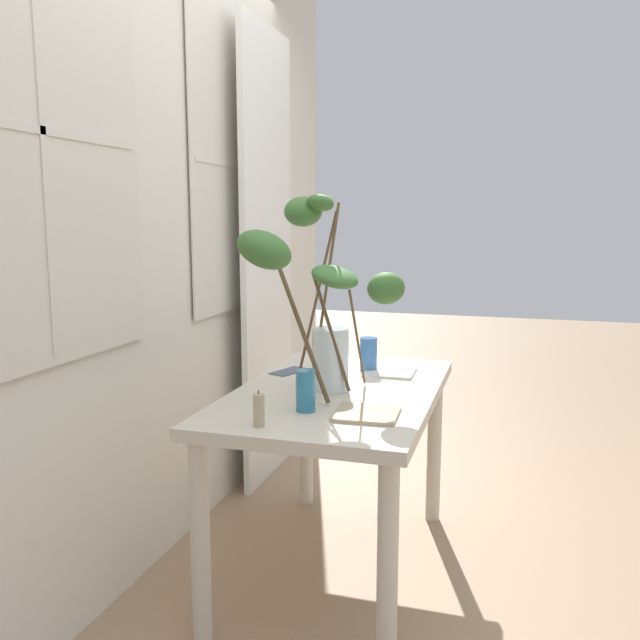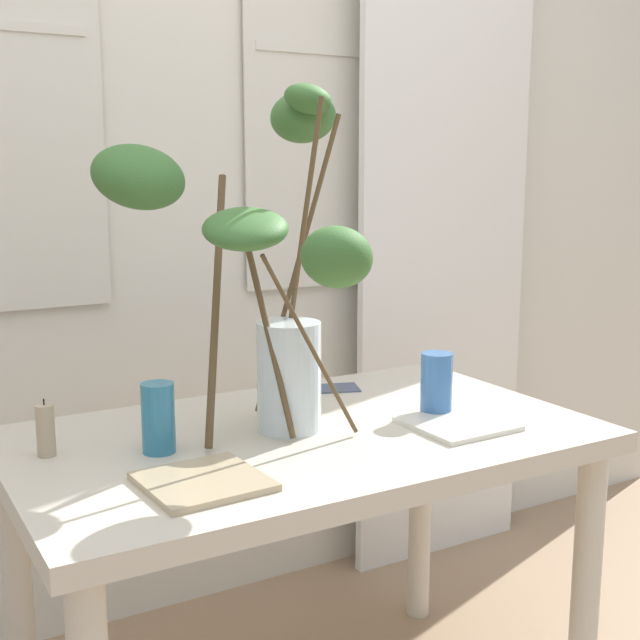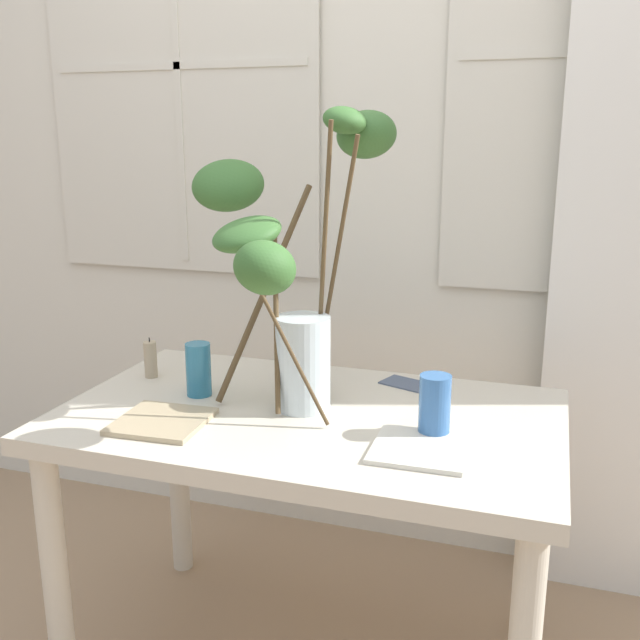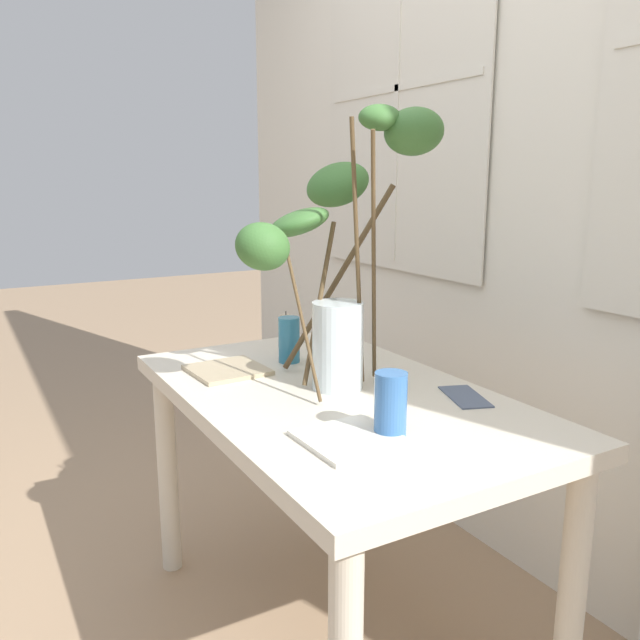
# 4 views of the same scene
# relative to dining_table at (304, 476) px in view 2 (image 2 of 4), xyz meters

# --- Properties ---
(back_wall_with_windows) EXTENTS (4.01, 0.14, 3.09)m
(back_wall_with_windows) POSITION_rel_dining_table_xyz_m (-0.00, 0.76, 0.92)
(back_wall_with_windows) COLOR silver
(back_wall_with_windows) RESTS_ON ground
(curtain_sheer_side) EXTENTS (0.64, 0.03, 2.29)m
(curtain_sheer_side) POSITION_rel_dining_table_xyz_m (0.85, 0.61, 0.52)
(curtain_sheer_side) COLOR white
(curtain_sheer_side) RESTS_ON ground
(dining_table) EXTENTS (1.21, 0.72, 0.72)m
(dining_table) POSITION_rel_dining_table_xyz_m (0.00, 0.00, 0.00)
(dining_table) COLOR beige
(dining_table) RESTS_ON ground
(vase_with_branches) EXTENTS (0.62, 0.58, 0.73)m
(vase_with_branches) POSITION_rel_dining_table_xyz_m (-0.08, 0.05, 0.48)
(vase_with_branches) COLOR silver
(vase_with_branches) RESTS_ON dining_table
(drinking_glass_blue_left) EXTENTS (0.06, 0.06, 0.14)m
(drinking_glass_blue_left) POSITION_rel_dining_table_xyz_m (-0.31, 0.02, 0.17)
(drinking_glass_blue_left) COLOR teal
(drinking_glass_blue_left) RESTS_ON dining_table
(drinking_glass_blue_right) EXTENTS (0.07, 0.07, 0.14)m
(drinking_glass_blue_right) POSITION_rel_dining_table_xyz_m (0.31, -0.05, 0.17)
(drinking_glass_blue_right) COLOR #386BAD
(drinking_glass_blue_right) RESTS_ON dining_table
(plate_square_left) EXTENTS (0.21, 0.21, 0.01)m
(plate_square_left) POSITION_rel_dining_table_xyz_m (-0.30, -0.18, 0.11)
(plate_square_left) COLOR tan
(plate_square_left) RESTS_ON dining_table
(plate_square_right) EXTENTS (0.20, 0.20, 0.01)m
(plate_square_right) POSITION_rel_dining_table_xyz_m (0.30, -0.14, 0.11)
(plate_square_right) COLOR silver
(plate_square_right) RESTS_ON dining_table
(napkin_folded) EXTENTS (0.19, 0.14, 0.00)m
(napkin_folded) POSITION_rel_dining_table_xyz_m (0.21, 0.26, 0.10)
(napkin_folded) COLOR #4C566B
(napkin_folded) RESTS_ON dining_table
(pillar_candle) EXTENTS (0.04, 0.04, 0.11)m
(pillar_candle) POSITION_rel_dining_table_xyz_m (-0.50, 0.11, 0.15)
(pillar_candle) COLOR tan
(pillar_candle) RESTS_ON dining_table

